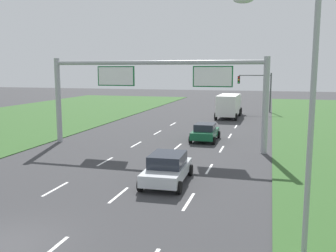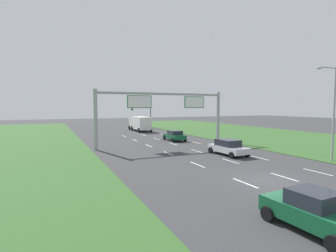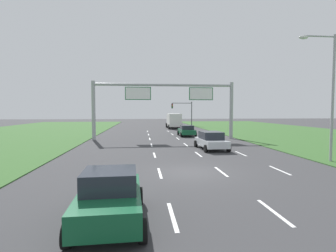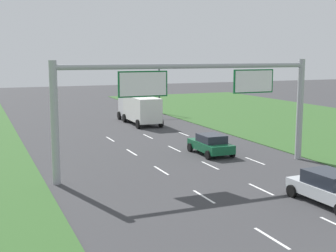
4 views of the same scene
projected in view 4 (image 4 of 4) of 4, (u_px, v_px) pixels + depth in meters
lane_dashes_inner_left at (271, 238)px, 18.78m from camera, size 0.14×50.40×0.01m
car_lead_silver at (211, 144)px, 34.40m from camera, size 2.17×4.06×1.51m
car_mid_lane at (330, 188)px, 23.03m from camera, size 2.37×4.53×1.59m
box_truck at (139, 108)px, 49.74m from camera, size 2.78×8.24×2.92m
sign_gantry at (193, 94)px, 29.14m from camera, size 17.24×0.44×7.00m
traffic_light_mast at (144, 83)px, 56.89m from camera, size 4.76×0.49×5.60m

